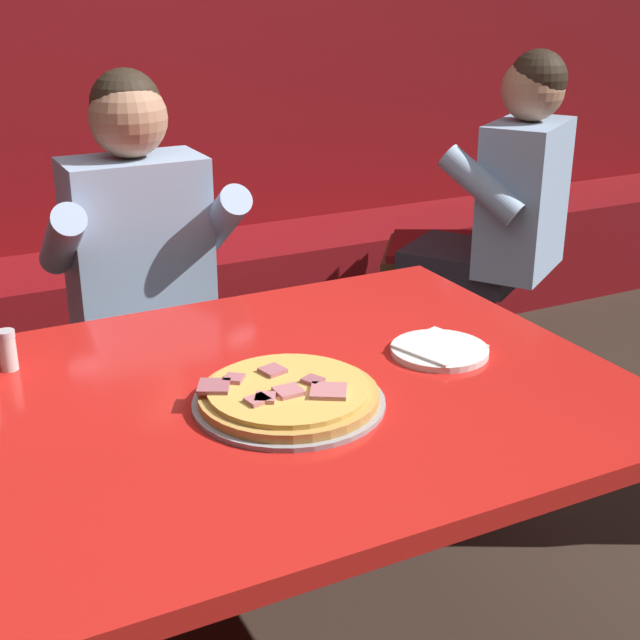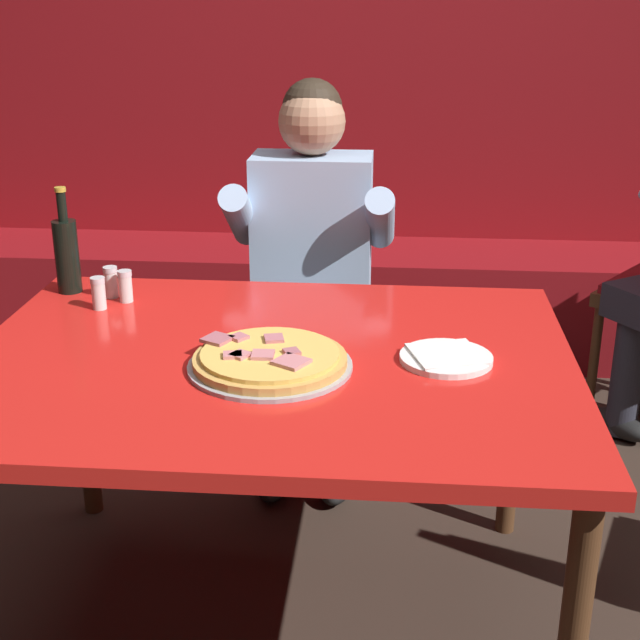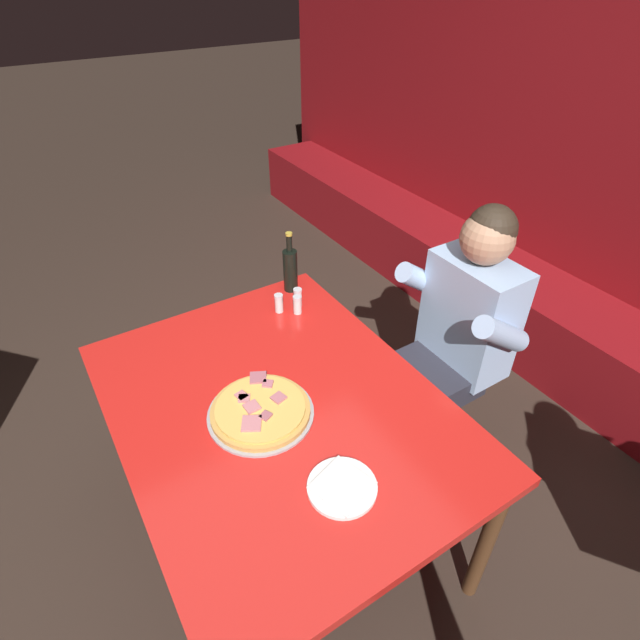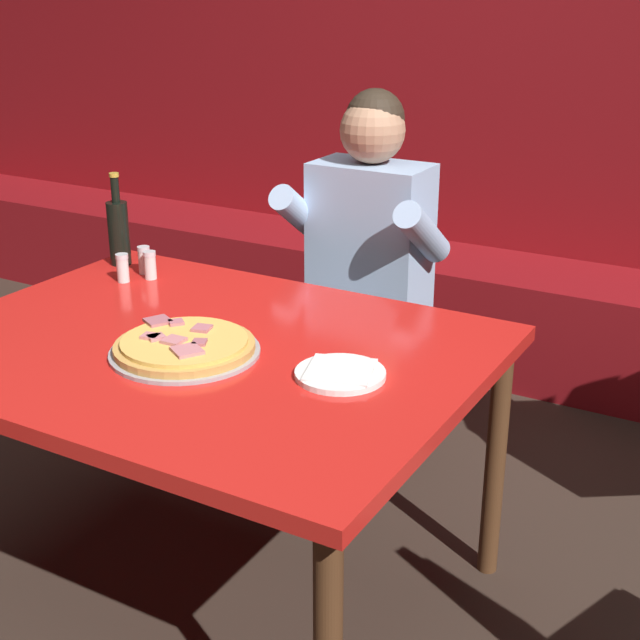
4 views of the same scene
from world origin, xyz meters
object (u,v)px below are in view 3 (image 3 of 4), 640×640
(pizza, at_px, (260,411))
(beer_bottle, at_px, (290,269))
(plate_white_paper, at_px, (341,487))
(shaker_red_pepper_flakes, at_px, (298,298))
(shaker_parmesan, at_px, (279,304))
(main_dining_table, at_px, (279,417))
(diner_seated_blue_shirt, at_px, (453,335))
(shaker_black_pepper, at_px, (297,305))

(pizza, height_order, beer_bottle, beer_bottle)
(plate_white_paper, relative_size, shaker_red_pepper_flakes, 2.44)
(plate_white_paper, height_order, shaker_parmesan, shaker_parmesan)
(main_dining_table, relative_size, beer_bottle, 4.77)
(pizza, xyz_separation_m, plate_white_paper, (0.39, 0.07, -0.01))
(pizza, height_order, shaker_parmesan, shaker_parmesan)
(main_dining_table, height_order, shaker_parmesan, shaker_parmesan)
(shaker_red_pepper_flakes, distance_m, diner_seated_blue_shirt, 0.69)
(pizza, xyz_separation_m, shaker_red_pepper_flakes, (-0.49, 0.43, 0.02))
(plate_white_paper, distance_m, shaker_red_pepper_flakes, 0.96)
(plate_white_paper, distance_m, shaker_parmesan, 0.93)
(pizza, bearing_deg, diner_seated_blue_shirt, 89.94)
(plate_white_paper, bearing_deg, shaker_black_pepper, 158.02)
(shaker_black_pepper, height_order, shaker_parmesan, same)
(shaker_black_pepper, relative_size, diner_seated_blue_shirt, 0.07)
(pizza, xyz_separation_m, shaker_black_pepper, (-0.44, 0.40, 0.02))
(main_dining_table, xyz_separation_m, shaker_parmesan, (-0.49, 0.27, 0.11))
(pizza, bearing_deg, plate_white_paper, 9.84)
(shaker_parmesan, bearing_deg, plate_white_paper, -17.18)
(shaker_black_pepper, height_order, diner_seated_blue_shirt, diner_seated_blue_shirt)
(plate_white_paper, relative_size, diner_seated_blue_shirt, 0.16)
(shaker_black_pepper, xyz_separation_m, diner_seated_blue_shirt, (0.44, 0.50, -0.08))
(main_dining_table, relative_size, shaker_parmesan, 16.18)
(pizza, bearing_deg, shaker_red_pepper_flakes, 138.54)
(beer_bottle, relative_size, diner_seated_blue_shirt, 0.23)
(plate_white_paper, height_order, shaker_red_pepper_flakes, shaker_red_pepper_flakes)
(shaker_red_pepper_flakes, xyz_separation_m, shaker_black_pepper, (0.05, -0.03, 0.00))
(shaker_black_pepper, xyz_separation_m, shaker_parmesan, (-0.05, -0.06, 0.00))
(shaker_black_pepper, distance_m, shaker_parmesan, 0.08)
(pizza, relative_size, shaker_red_pepper_flakes, 4.26)
(beer_bottle, xyz_separation_m, shaker_black_pepper, (0.18, -0.07, -0.07))
(main_dining_table, distance_m, pizza, 0.11)
(beer_bottle, distance_m, shaker_red_pepper_flakes, 0.15)
(shaker_parmesan, bearing_deg, pizza, -34.58)
(shaker_red_pepper_flakes, relative_size, shaker_black_pepper, 1.00)
(beer_bottle, xyz_separation_m, shaker_parmesan, (0.13, -0.13, -0.07))
(diner_seated_blue_shirt, bearing_deg, shaker_black_pepper, -131.37)
(main_dining_table, xyz_separation_m, shaker_red_pepper_flakes, (-0.48, 0.36, 0.11))
(pizza, distance_m, shaker_parmesan, 0.60)
(plate_white_paper, relative_size, shaker_black_pepper, 2.44)
(plate_white_paper, bearing_deg, beer_bottle, 158.20)
(plate_white_paper, bearing_deg, shaker_parmesan, 162.82)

